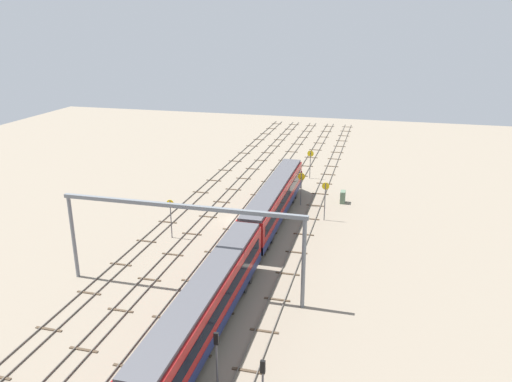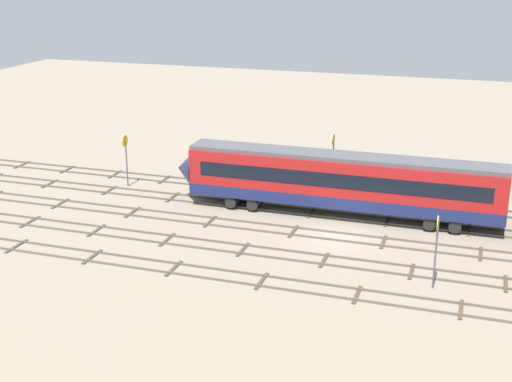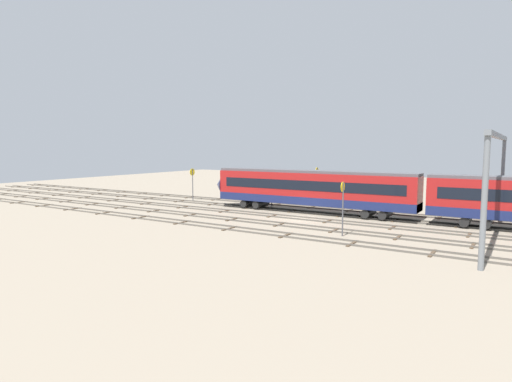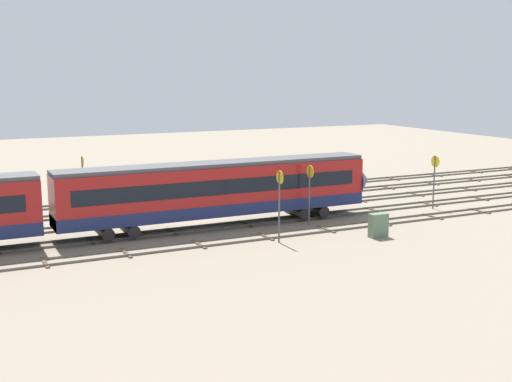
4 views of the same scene
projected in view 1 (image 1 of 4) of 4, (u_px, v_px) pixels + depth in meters
name	position (u px, v px, depth m)	size (l,w,h in m)	color
ground_plane	(240.00, 220.00, 63.37)	(146.68, 146.68, 0.00)	gray
track_near_foreground	(307.00, 226.00, 61.34)	(130.68, 2.40, 0.16)	#59544C
track_with_train	(273.00, 223.00, 62.34)	(130.68, 2.40, 0.16)	#59544C
track_middle	(240.00, 220.00, 63.35)	(130.68, 2.40, 0.16)	#59544C
track_second_far	(208.00, 216.00, 64.35)	(130.68, 2.40, 0.16)	#59544C
track_far_background	(177.00, 213.00, 65.36)	(130.68, 2.40, 0.16)	#59544C
train	(210.00, 302.00, 39.92)	(75.20, 3.24, 4.80)	maroon
overhead_gantry	(180.00, 224.00, 44.60)	(0.40, 22.98, 8.65)	slate
speed_sign_near_foreground	(171.00, 213.00, 57.30)	(0.14, 0.86, 4.67)	#4C4C51
speed_sign_mid_trackside	(301.00, 184.00, 67.49)	(0.14, 0.98, 4.61)	#4C4C51
speed_sign_far_trackside	(325.00, 196.00, 62.33)	(0.14, 0.93, 5.00)	#4C4C51
speed_sign_distant_end	(310.00, 160.00, 79.24)	(0.14, 1.01, 4.58)	#4C4C51
signal_light_trackside_approach	(217.00, 351.00, 33.68)	(0.31, 0.32, 4.29)	#4C4C51
signal_light_trackside_departure	(263.00, 378.00, 31.49)	(0.31, 0.32, 3.91)	#4C4C51
relay_cabinet	(343.00, 197.00, 69.15)	(1.35, 0.66, 1.70)	#597259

